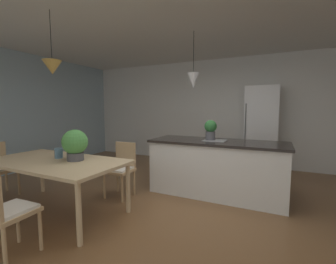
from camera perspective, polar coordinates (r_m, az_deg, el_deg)
The scene contains 13 objects.
ground_plane at distance 3.26m, azimuth 1.90°, elevation -20.41°, with size 10.00×8.40×0.04m, color brown.
ceiling_slab at distance 3.22m, azimuth 2.09°, elevation 30.45°, with size 10.00×8.40×0.12m, color silver.
wall_back_kitchen at distance 6.05m, azimuth 14.59°, elevation 4.93°, with size 10.00×0.12×2.70m, color silver.
dining_table at distance 3.45m, azimuth -26.76°, elevation -7.38°, with size 1.96×1.02×0.73m.
chair_far_right at distance 3.80m, azimuth -11.76°, elevation -8.73°, with size 0.41×0.41×0.87m.
chair_near_right at distance 2.70m, azimuth -36.00°, elevation -15.79°, with size 0.42×0.42×0.87m.
kitchen_island at distance 3.87m, azimuth 12.19°, elevation -8.66°, with size 2.19×0.83×0.91m.
refrigerator at distance 5.56m, azimuth 22.50°, elevation 0.65°, with size 0.70×0.67×1.93m.
pendant_over_table at distance 3.46m, azimuth -27.22°, elevation 14.36°, with size 0.24×0.24×0.82m.
pendant_over_island_main at distance 3.90m, azimuth 6.41°, elevation 12.82°, with size 0.19×0.19×0.93m.
potted_plant_on_island at distance 3.79m, azimuth 10.70°, elevation 0.67°, with size 0.20×0.20×0.34m.
potted_plant_on_table at distance 3.28m, azimuth -22.47°, elevation -2.73°, with size 0.34×0.34×0.42m.
vase_on_dining_table at distance 3.55m, azimuth -25.90°, elevation -4.83°, with size 0.11×0.11×0.14m.
Camera 1 is at (1.18, -2.67, 1.41)m, focal length 24.11 mm.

